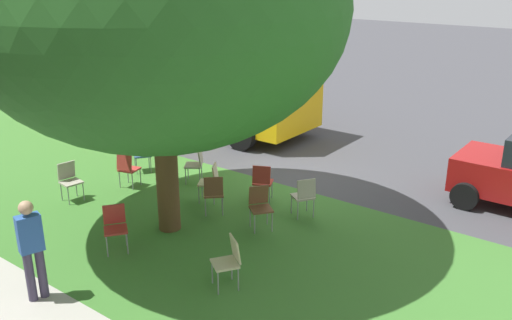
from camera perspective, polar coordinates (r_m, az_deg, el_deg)
The scene contains 16 objects.
ground at distance 13.55m, azimuth 2.84°, elevation -2.21°, with size 80.00×80.00×0.00m, color #424247.
grass_verge at distance 11.27m, azimuth -6.44°, elevation -7.00°, with size 48.00×6.00×0.01m, color #3D752D.
street_tree at distance 10.18m, azimuth -10.21°, elevation 15.28°, with size 6.84×6.84×6.85m.
chair_0 at distance 12.26m, azimuth -4.72°, elevation -2.05°, with size 0.57×0.57×0.88m.
chair_1 at distance 9.08m, azimuth -2.81°, elevation -10.18°, with size 0.57×0.58×0.88m.
chair_2 at distance 12.20m, azimuth 0.66°, elevation -2.09°, with size 0.55×0.56×0.88m.
chair_3 at distance 13.38m, azimuth -6.22°, elevation -0.23°, with size 0.58×0.58×0.88m.
chair_4 at distance 11.62m, azimuth -4.43°, elevation -3.30°, with size 0.59×0.59×0.88m.
chair_5 at distance 14.39m, azimuth -11.78°, elevation 0.90°, with size 0.58×0.58×0.88m.
chair_6 at distance 10.51m, azimuth -14.42°, elevation -6.49°, with size 0.58×0.58×0.88m.
chair_7 at distance 11.00m, azimuth 0.42°, elevation -4.59°, with size 0.58×0.58×0.88m.
chair_8 at distance 12.99m, azimuth -18.80°, elevation -1.81°, with size 0.48×0.47×0.88m.
chair_9 at distance 13.33m, azimuth -13.21°, elevation -0.73°, with size 0.51×0.51×0.88m.
chair_10 at distance 11.50m, azimuth 5.03°, elevation -3.56°, with size 0.58×0.57×0.88m.
school_bus at distance 18.94m, azimuth -8.80°, elevation 9.42°, with size 10.40×2.80×2.88m.
pedestrian_0 at distance 9.25m, azimuth -22.26°, elevation -8.31°, with size 0.29×0.40×1.69m.
Camera 1 is at (-7.03, 10.44, 5.02)m, focal length 38.54 mm.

